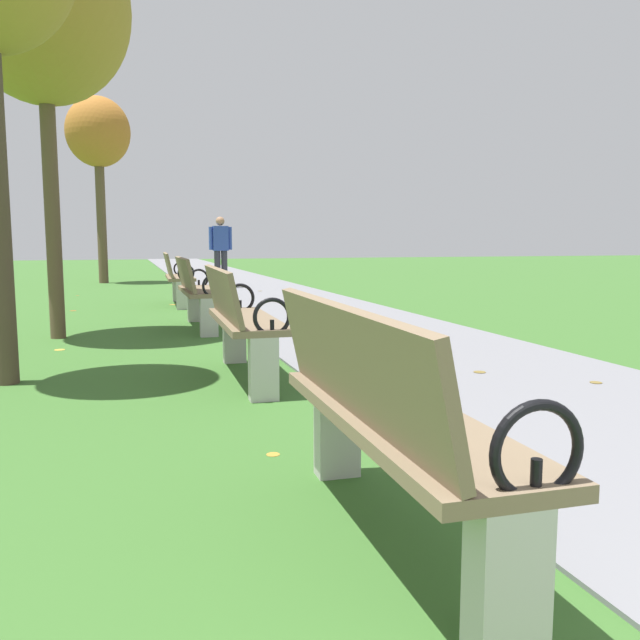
# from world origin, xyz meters

# --- Properties ---
(paved_walkway) EXTENTS (2.79, 44.00, 0.02)m
(paved_walkway) POSITION_xyz_m (1.39, 18.00, 0.01)
(paved_walkway) COLOR slate
(paved_walkway) RESTS_ON ground
(park_bench_2) EXTENTS (0.50, 1.61, 0.90)m
(park_bench_2) POSITION_xyz_m (-0.50, 3.25, 0.49)
(park_bench_2) COLOR #7A664C
(park_bench_2) RESTS_ON ground
(park_bench_3) EXTENTS (0.51, 1.61, 0.90)m
(park_bench_3) POSITION_xyz_m (-0.50, 6.27, 0.49)
(park_bench_3) COLOR #7A664C
(park_bench_3) RESTS_ON ground
(park_bench_4) EXTENTS (0.47, 1.60, 0.90)m
(park_bench_4) POSITION_xyz_m (-0.50, 9.43, 0.49)
(park_bench_4) COLOR #7A664C
(park_bench_4) RESTS_ON ground
(park_bench_5) EXTENTS (0.52, 1.61, 0.90)m
(park_bench_5) POSITION_xyz_m (-0.50, 12.56, 0.49)
(park_bench_5) COLOR #7A664C
(park_bench_5) RESTS_ON ground
(tree_2) EXTENTS (1.86, 1.86, 4.64)m
(tree_2) POSITION_xyz_m (-2.12, 9.08, 3.59)
(tree_2) COLOR brown
(tree_2) RESTS_ON ground
(tree_3) EXTENTS (1.60, 1.60, 4.71)m
(tree_3) POSITION_xyz_m (-1.86, 19.03, 3.75)
(tree_3) COLOR brown
(tree_3) RESTS_ON ground
(pedestrian_walking) EXTENTS (0.53, 0.23, 1.62)m
(pedestrian_walking) POSITION_xyz_m (0.78, 16.21, 0.93)
(pedestrian_walking) COLOR #2D2D38
(pedestrian_walking) RESTS_ON paved_walkway
(scattered_leaves) EXTENTS (4.45, 15.77, 0.02)m
(scattered_leaves) POSITION_xyz_m (-0.48, 6.85, 0.01)
(scattered_leaves) COLOR brown
(scattered_leaves) RESTS_ON ground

